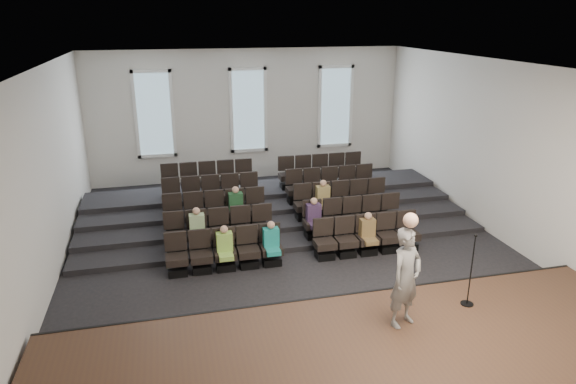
% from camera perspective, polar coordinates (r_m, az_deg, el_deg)
% --- Properties ---
extents(ground, '(14.00, 14.00, 0.00)m').
position_cam_1_polar(ground, '(14.20, 0.54, -6.61)').
color(ground, black).
rests_on(ground, ground).
extents(ceiling, '(12.00, 14.00, 0.02)m').
position_cam_1_polar(ceiling, '(12.85, 0.61, 13.97)').
color(ceiling, white).
rests_on(ceiling, ground).
extents(wall_back, '(12.00, 0.04, 5.00)m').
position_cam_1_polar(wall_back, '(20.01, -4.44, 8.49)').
color(wall_back, silver).
rests_on(wall_back, ground).
extents(wall_front, '(12.00, 0.04, 5.00)m').
position_cam_1_polar(wall_front, '(7.23, 14.74, -11.94)').
color(wall_front, silver).
rests_on(wall_front, ground).
extents(wall_left, '(0.04, 14.00, 5.00)m').
position_cam_1_polar(wall_left, '(13.24, -25.58, 1.14)').
color(wall_left, silver).
rests_on(wall_left, ground).
extents(wall_right, '(0.04, 14.00, 5.00)m').
position_cam_1_polar(wall_right, '(15.86, 22.22, 4.33)').
color(wall_right, silver).
rests_on(wall_right, ground).
extents(stage, '(11.80, 3.60, 0.50)m').
position_cam_1_polar(stage, '(9.91, 8.19, -17.72)').
color(stage, '#3C261A').
rests_on(stage, ground).
extents(stage_lip, '(11.80, 0.06, 0.52)m').
position_cam_1_polar(stage_lip, '(11.28, 4.82, -12.57)').
color(stage_lip, black).
rests_on(stage_lip, ground).
extents(risers, '(11.80, 4.80, 0.60)m').
position_cam_1_polar(risers, '(16.97, -2.09, -1.50)').
color(risers, black).
rests_on(risers, ground).
extents(seating_rows, '(6.80, 4.70, 1.67)m').
position_cam_1_polar(seating_rows, '(15.31, -0.87, -1.88)').
color(seating_rows, black).
rests_on(seating_rows, ground).
extents(windows, '(8.44, 0.10, 3.24)m').
position_cam_1_polar(windows, '(19.91, -4.43, 9.02)').
color(windows, white).
rests_on(windows, wall_back).
extents(audience, '(4.85, 2.64, 1.10)m').
position_cam_1_polar(audience, '(14.06, -1.18, -3.27)').
color(audience, '#92C34E').
rests_on(audience, seating_rows).
extents(speaker, '(0.85, 0.73, 1.98)m').
position_cam_1_polar(speaker, '(10.00, 12.96, -9.26)').
color(speaker, slate).
rests_on(speaker, stage).
extents(mic_stand, '(0.26, 0.26, 1.58)m').
position_cam_1_polar(mic_stand, '(11.23, 19.51, -9.61)').
color(mic_stand, black).
rests_on(mic_stand, stage).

